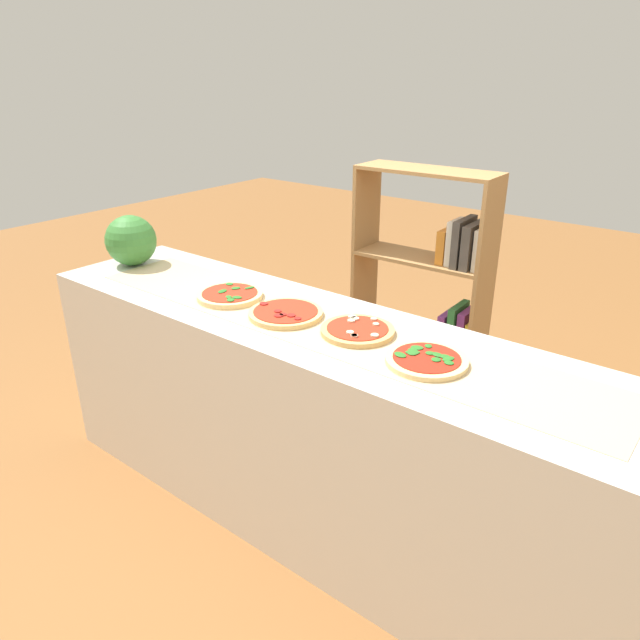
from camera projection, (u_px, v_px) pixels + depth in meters
name	position (u px, v px, depth m)	size (l,w,h in m)	color
ground_plane	(320.00, 517.00, 2.58)	(12.00, 12.00, 0.00)	brown
counter	(320.00, 428.00, 2.39)	(2.65, 0.61, 0.92)	beige
parchment_paper	(320.00, 325.00, 2.21)	(2.22, 0.38, 0.00)	tan
pizza_spinach_0	(230.00, 295.00, 2.46)	(0.27, 0.27, 0.03)	#E5C17F
pizza_pepperoni_1	(286.00, 313.00, 2.28)	(0.29, 0.29, 0.03)	#DBB26B
pizza_mushroom_2	(358.00, 330.00, 2.13)	(0.27, 0.27, 0.03)	tan
pizza_spinach_3	(427.00, 360.00, 1.92)	(0.27, 0.27, 0.03)	#E5C17F
watermelon	(131.00, 240.00, 2.83)	(0.24, 0.24, 0.24)	#387A33
bookshelf	(434.00, 307.00, 3.08)	(0.72, 0.27, 1.35)	#A87A47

